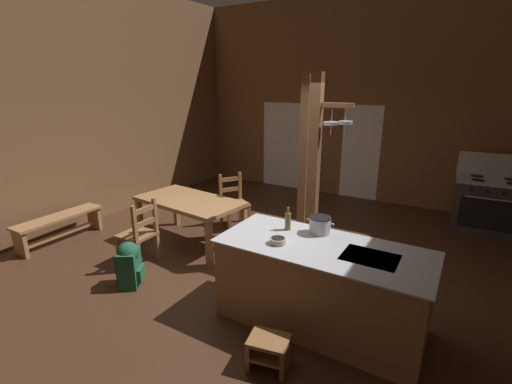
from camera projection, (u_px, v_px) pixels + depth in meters
name	position (u px, v px, depth m)	size (l,w,h in m)	color
ground_plane	(250.00, 271.00, 5.09)	(7.85, 8.90, 0.10)	#422819
wall_back	(349.00, 100.00, 7.83)	(7.85, 0.14, 4.28)	brown
wall_left	(72.00, 104.00, 6.22)	(0.14, 8.90, 4.28)	brown
glazed_door_back_left	(282.00, 145.00, 8.88)	(1.00, 0.01, 2.05)	white
glazed_panel_back_right	(360.00, 153.00, 7.92)	(0.84, 0.01, 2.05)	white
kitchen_island	(321.00, 285.00, 3.80)	(2.16, 0.97, 0.90)	#9E7044
stove_range	(490.00, 205.00, 6.21)	(1.18, 0.88, 1.32)	#313131
support_post_with_pot_rack	(315.00, 168.00, 4.88)	(0.55, 0.21, 2.63)	brown
support_post_center	(304.00, 158.00, 5.91)	(0.14, 0.14, 2.63)	brown
step_stool	(269.00, 350.00, 3.27)	(0.41, 0.35, 0.30)	olive
dining_table	(190.00, 205.00, 5.71)	(1.79, 1.07, 0.74)	#9E7044
ladderback_chair_near_window	(234.00, 202.00, 6.48)	(0.61, 0.61, 0.95)	olive
ladderback_chair_by_post	(140.00, 234.00, 5.10)	(0.45, 0.45, 0.95)	olive
bench_along_left_wall	(60.00, 224.00, 5.86)	(0.38, 1.39, 0.44)	#9E7044
backpack	(129.00, 263.00, 4.56)	(0.38, 0.39, 0.60)	#1E5138
stockpot_on_counter	(320.00, 225.00, 3.96)	(0.31, 0.24, 0.19)	#B7BABF
mixing_bowl_on_counter	(278.00, 241.00, 3.72)	(0.17, 0.17, 0.06)	#B2A893
bottle_tall_on_counter	(288.00, 221.00, 4.06)	(0.07, 0.07, 0.27)	brown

